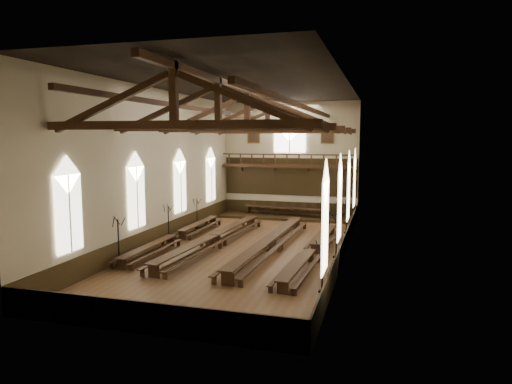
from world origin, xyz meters
TOP-DOWN VIEW (x-y plane):
  - ground at (0.00, 0.00)m, footprint 26.00×26.00m
  - room_walls at (0.00, 0.00)m, footprint 26.00×26.00m
  - wainscot_band at (0.00, 0.00)m, footprint 12.00×26.00m
  - side_windows at (-0.00, -0.00)m, footprint 11.85×19.80m
  - end_window at (0.00, 12.90)m, footprint 2.80×0.12m
  - minstrels_gallery at (0.00, 12.66)m, footprint 11.80×1.24m
  - portraits at (0.00, 12.90)m, footprint 7.75×0.09m
  - roof_trusses at (0.00, -0.00)m, footprint 11.70×25.70m
  - refectory_row_a at (-4.98, 0.31)m, footprint 1.39×13.62m
  - refectory_row_b at (-2.25, -0.03)m, footprint 2.04×14.73m
  - refectory_row_c at (1.46, -0.04)m, footprint 1.93×15.00m
  - refectory_row_d at (4.25, -1.07)m, footprint 1.66×13.69m
  - dais at (0.04, 11.40)m, footprint 11.40×3.01m
  - high_table at (0.04, 11.40)m, footprint 7.58×1.67m
  - high_chairs at (0.04, 12.14)m, footprint 6.77×0.48m
  - candelabrum_left_near at (-5.55, -5.60)m, footprint 0.79×0.81m
  - candelabrum_left_mid at (-5.55, 0.30)m, footprint 0.74×0.76m
  - candelabrum_left_far at (-5.55, 5.08)m, footprint 0.68×0.69m
  - candelabrum_right_near at (5.55, -6.84)m, footprint 0.72×0.69m
  - candelabrum_right_mid at (5.55, -0.68)m, footprint 0.76×0.75m
  - candelabrum_right_far at (5.55, 6.39)m, footprint 0.70×0.71m

SIDE VIEW (x-z plane):
  - ground at x=0.00m, z-range 0.00..0.00m
  - dais at x=0.04m, z-range 0.00..0.20m
  - refectory_row_a at x=-4.98m, z-range 0.15..0.82m
  - refectory_row_d at x=4.25m, z-range 0.15..0.82m
  - refectory_row_b at x=-2.25m, z-range 0.18..0.95m
  - refectory_row_c at x=1.46m, z-range 0.19..0.99m
  - wainscot_band at x=0.00m, z-range 0.00..1.20m
  - candelabrum_left_far at x=-5.55m, z-range -0.45..1.85m
  - candelabrum_right_far at x=5.55m, z-range -0.47..1.91m
  - candelabrum_right_near at x=5.55m, z-range -0.47..1.92m
  - high_chairs at x=0.04m, z-range 0.25..1.24m
  - candelabrum_left_mid at x=-5.55m, z-range -0.50..2.03m
  - candelabrum_right_mid at x=5.55m, z-range -0.50..2.06m
  - high_table at x=0.04m, z-range 0.45..1.15m
  - candelabrum_left_near at x=-5.55m, z-range -0.53..2.17m
  - side_windows at x=0.00m, z-range 1.49..5.99m
  - minstrels_gallery at x=0.00m, z-range 2.06..5.76m
  - room_walls at x=0.00m, z-range -6.54..19.46m
  - portraits at x=0.00m, z-range 6.38..7.82m
  - end_window at x=0.00m, z-range 5.32..9.12m
  - roof_trusses at x=0.00m, z-range 6.82..9.62m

